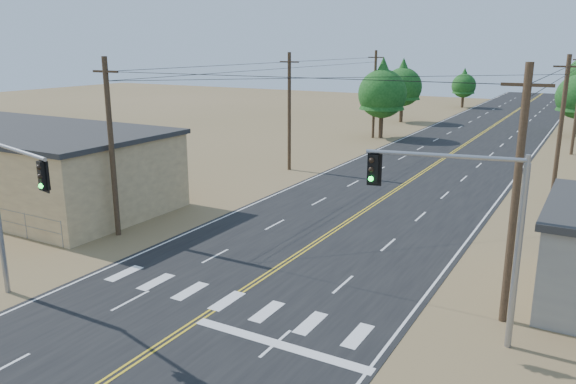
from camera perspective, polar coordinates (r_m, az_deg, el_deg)
The scene contains 12 objects.
road at distance 43.18m, azimuth 11.02°, elevation 0.28°, with size 15.00×200.00×0.02m, color black.
building_left at distance 42.32m, azimuth -25.05°, elevation 2.32°, with size 20.00×10.00×5.00m, color #DBBB7E.
utility_pole_left_near at distance 32.55m, azimuth -17.50°, elevation 4.39°, with size 1.80×0.30×10.00m.
utility_pole_left_mid at distance 48.27m, azimuth 0.13°, elevation 8.23°, with size 1.80×0.30×10.00m.
utility_pole_left_far at distance 66.34m, azimuth 8.78°, elevation 9.84°, with size 1.80×0.30×10.00m.
utility_pole_right_near at distance 22.60m, azimuth 22.12°, elevation -0.37°, with size 1.80×0.30×10.00m.
utility_pole_right_mid at distance 42.21m, azimuth 25.95°, elevation 5.82°, with size 1.80×0.30×10.00m.
signal_mast_left at distance 25.17m, azimuth -26.51°, elevation -0.40°, with size 5.50×1.68×6.93m.
signal_mast_right at distance 20.63m, azimuth 18.31°, elevation -2.45°, with size 5.42×1.40×7.06m.
tree_left_near at distance 66.50m, azimuth 9.57°, elevation 10.31°, with size 5.58×5.58×9.30m.
tree_left_mid at distance 81.05m, azimuth 11.58°, elevation 10.79°, with size 5.33×5.33×8.88m.
tree_left_far at distance 103.09m, azimuth 17.44°, elevation 10.50°, with size 4.09×4.09×6.82m.
Camera 1 is at (13.07, -9.78, 10.58)m, focal length 35.00 mm.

